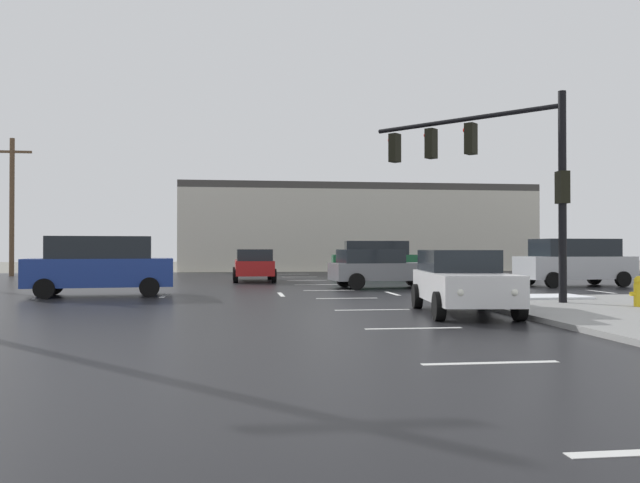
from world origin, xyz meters
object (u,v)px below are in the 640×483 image
Objects in this scene: utility_pole_distant at (12,204)px; sedan_white at (462,280)px; suv_blue at (100,265)px; sedan_red at (254,264)px; suv_silver at (574,261)px; fire_hydrant at (639,291)px; suv_green at (376,259)px; sedan_grey at (382,268)px; traffic_signal_mast at (492,162)px.

sedan_white is at bearing -52.67° from utility_pole_distant.
utility_pole_distant reaches higher than suv_blue.
suv_blue is 10.71m from sedan_red.
suv_silver is at bearing 3.22° from suv_blue.
fire_hydrant is 0.17× the size of sedan_red.
fire_hydrant is 0.17× the size of sedan_white.
suv_silver is 30.99m from utility_pole_distant.
suv_green is 1.07× the size of sedan_grey.
suv_blue is at bearing -169.32° from sedan_grey.
sedan_white is 0.58× the size of utility_pole_distant.
utility_pole_distant reaches higher than sedan_grey.
sedan_grey is at bearing -29.30° from traffic_signal_mast.
sedan_red is 16.46m from utility_pole_distant.
sedan_grey is at bearing 177.03° from suv_silver.
suv_blue is 19.48m from utility_pole_distant.
utility_pole_distant is at bearing 1.81° from traffic_signal_mast.
suv_blue is at bearing -129.81° from suv_green.
sedan_red is at bearing -29.89° from utility_pole_distant.
suv_silver is (4.12, 10.71, 0.55)m from fire_hydrant.
suv_blue is 1.07× the size of sedan_white.
suv_blue is at bearing 28.40° from traffic_signal_mast.
suv_green reaches higher than sedan_red.
sedan_grey is at bearing -36.57° from utility_pole_distant.
traffic_signal_mast is 0.72× the size of utility_pole_distant.
traffic_signal_mast reaches higher than sedan_red.
traffic_signal_mast is at bearing -136.12° from suv_silver.
suv_blue and suv_green have the same top height.
sedan_red is at bearing 123.89° from sedan_grey.
suv_blue is 12.52m from sedan_white.
fire_hydrant is at bearing -151.01° from sedan_red.
sedan_red is 0.97× the size of sedan_white.
suv_blue is at bearing -63.73° from utility_pole_distant.
utility_pole_distant is at bearing 148.69° from suv_silver.
sedan_red is 17.16m from sedan_white.
suv_blue and suv_silver have the same top height.
traffic_signal_mast is 1.19× the size of suv_silver.
traffic_signal_mast is 1.26× the size of sedan_white.
traffic_signal_mast is 16.69m from suv_green.
sedan_grey is 10.40m from sedan_white.
suv_blue is 0.61× the size of utility_pole_distant.
traffic_signal_mast reaches higher than sedan_white.
suv_blue is 17.16m from suv_green.
fire_hydrant is 0.16× the size of suv_blue.
suv_silver is at bearing -4.26° from sedan_grey.
suv_silver is 1.06× the size of sedan_grey.
traffic_signal_mast is 1.29× the size of sedan_red.
traffic_signal_mast is 1.26× the size of sedan_grey.
suv_green is 21.60m from utility_pole_distant.
utility_pole_distant is (-8.51, 17.23, 3.19)m from suv_blue.
sedan_white is (-0.33, -10.40, 0.00)m from sedan_grey.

